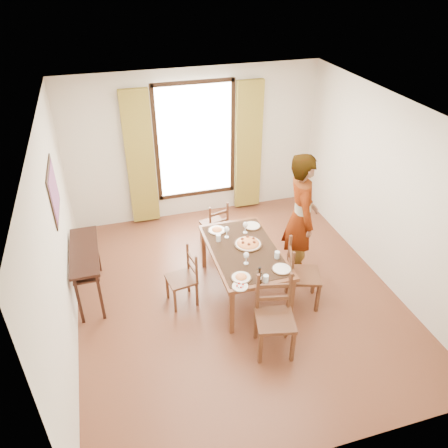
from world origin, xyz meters
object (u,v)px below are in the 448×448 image
object	(u,v)px
console_table	(85,257)
pasta_platter	(248,242)
man	(301,217)
dining_table	(245,253)

from	to	relation	value
console_table	pasta_platter	bearing A→B (deg)	-11.61
man	pasta_platter	xyz separation A→B (m)	(-0.84, -0.11, -0.19)
console_table	pasta_platter	world-z (taller)	pasta_platter
man	pasta_platter	size ratio (longest dim) A/B	4.99
man	pasta_platter	bearing A→B (deg)	109.94
pasta_platter	console_table	bearing A→B (deg)	168.39
console_table	dining_table	world-z (taller)	console_table
dining_table	console_table	bearing A→B (deg)	165.70
dining_table	man	world-z (taller)	man
dining_table	pasta_platter	xyz separation A→B (m)	(0.08, 0.09, 0.12)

